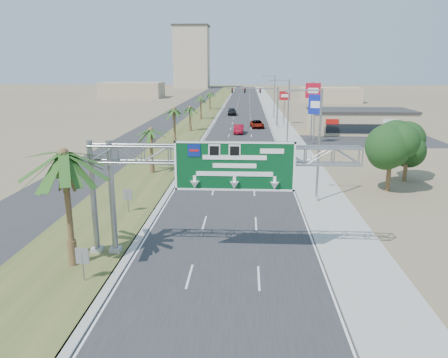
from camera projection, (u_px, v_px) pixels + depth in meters
name	position (u px, v px, depth m)	size (l,w,h in m)	color
ground	(215.00, 355.00, 18.30)	(600.00, 600.00, 0.00)	#8C7A59
road	(243.00, 110.00, 124.72)	(12.00, 300.00, 0.02)	#28282B
sidewalk_right	(273.00, 110.00, 124.27)	(4.00, 300.00, 0.10)	#9E9B93
median_grass	(208.00, 109.00, 125.22)	(7.00, 300.00, 0.12)	#464F23
opposing_road	(184.00, 109.00, 125.59)	(8.00, 300.00, 0.02)	#28282B
sign_gantry	(209.00, 164.00, 26.46)	(16.75, 1.24, 7.50)	gray
palm_near	(63.00, 154.00, 24.79)	(5.70, 5.70, 8.35)	brown
palm_row_b	(151.00, 131.00, 48.53)	(3.99, 3.99, 5.95)	brown
palm_row_c	(174.00, 110.00, 63.82)	(3.99, 3.99, 6.75)	brown
palm_row_d	(190.00, 108.00, 81.54)	(3.99, 3.99, 5.45)	brown
palm_row_e	(201.00, 97.00, 99.76)	(3.99, 3.99, 6.15)	brown
palm_row_f	(210.00, 93.00, 124.04)	(3.99, 3.99, 5.75)	brown
streetlight_near	(316.00, 150.00, 38.05)	(3.27, 0.44, 10.00)	gray
streetlight_mid	(287.00, 115.00, 67.07)	(3.27, 0.44, 10.00)	gray
streetlight_far	(273.00, 99.00, 101.90)	(3.27, 0.44, 10.00)	gray
signal_mast	(267.00, 103.00, 86.46)	(10.28, 0.71, 8.00)	gray
store_building	(360.00, 122.00, 80.53)	(18.00, 10.00, 4.00)	tan
oak_near	(391.00, 145.00, 41.56)	(4.50, 4.50, 6.80)	brown
oak_far	(408.00, 146.00, 45.45)	(3.50, 3.50, 5.60)	brown
median_signback_a	(82.00, 258.00, 24.14)	(0.75, 0.08, 2.08)	gray
median_signback_b	(128.00, 196.00, 35.79)	(0.75, 0.08, 2.08)	gray
tower_distant	(192.00, 58.00, 257.47)	(20.00, 16.00, 35.00)	tan
building_distant_left	(132.00, 90.00, 174.66)	(24.00, 14.00, 6.00)	tan
building_distant_right	(330.00, 95.00, 151.59)	(20.00, 12.00, 5.00)	tan
car_left_lane	(220.00, 162.00, 52.02)	(1.80, 4.48, 1.53)	black
car_mid_lane	(239.00, 129.00, 79.64)	(1.71, 4.89, 1.61)	maroon
car_right_lane	(257.00, 124.00, 87.23)	(2.42, 5.25, 1.46)	gray
car_far	(232.00, 112.00, 110.57)	(2.22, 5.45, 1.58)	black
pole_sign_red_near	(313.00, 94.00, 70.40)	(2.41, 0.49, 9.52)	gray
pole_sign_blue	(315.00, 107.00, 67.51)	(2.01, 0.78, 7.88)	gray
pole_sign_red_far	(285.00, 98.00, 91.39)	(2.21, 0.40, 7.11)	gray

